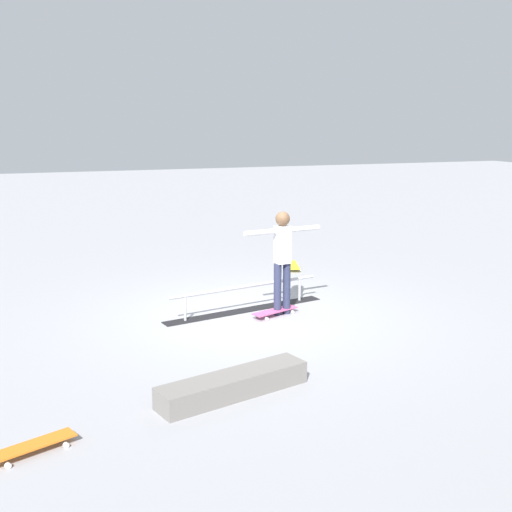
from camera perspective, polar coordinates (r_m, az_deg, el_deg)
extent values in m
plane|color=#9E9EA3|center=(10.04, -0.32, -5.32)|extent=(60.00, 60.00, 0.00)
cube|color=black|center=(10.28, -0.96, -4.87)|extent=(2.81, 0.79, 0.01)
cylinder|color=#B7B7BC|center=(10.78, 3.92, -3.02)|extent=(0.04, 0.04, 0.40)
cylinder|color=#B7B7BC|center=(9.75, -6.38, -4.71)|extent=(0.04, 0.04, 0.40)
cylinder|color=#B7B7BC|center=(10.17, -0.97, -2.76)|extent=(2.62, 0.57, 0.05)
cube|color=gray|center=(7.22, -2.03, -11.45)|extent=(1.84, 0.85, 0.25)
cylinder|color=#2D3351|center=(10.03, 2.76, -2.90)|extent=(0.14, 0.14, 0.83)
cylinder|color=#2D3351|center=(9.95, 1.94, -3.01)|extent=(0.14, 0.14, 0.83)
cube|color=white|center=(9.83, 2.39, 1.02)|extent=(0.24, 0.22, 0.59)
sphere|color=brown|center=(9.76, 2.41, 3.35)|extent=(0.22, 0.22, 0.22)
cylinder|color=white|center=(9.99, 4.30, 2.47)|extent=(0.56, 0.15, 0.08)
cylinder|color=white|center=(9.61, 0.42, 2.12)|extent=(0.56, 0.15, 0.08)
cube|color=#E05993|center=(10.00, 1.71, -4.92)|extent=(0.82, 0.46, 0.02)
cylinder|color=white|center=(9.76, 0.97, -5.67)|extent=(0.06, 0.05, 0.05)
cylinder|color=white|center=(9.93, 0.09, -5.36)|extent=(0.06, 0.05, 0.05)
cylinder|color=white|center=(10.12, 3.30, -5.05)|extent=(0.06, 0.05, 0.05)
cylinder|color=white|center=(10.28, 2.41, -4.77)|extent=(0.06, 0.05, 0.05)
cube|color=orange|center=(6.44, -19.41, -15.69)|extent=(0.82, 0.48, 0.02)
cylinder|color=white|center=(6.29, -21.35, -17.11)|extent=(0.06, 0.05, 0.05)
cylinder|color=white|center=(6.46, -16.66, -15.94)|extent=(0.06, 0.05, 0.05)
cylinder|color=white|center=(6.65, -17.53, -15.15)|extent=(0.06, 0.05, 0.05)
cube|color=yellow|center=(13.13, 3.32, -0.80)|extent=(0.42, 0.82, 0.02)
cylinder|color=white|center=(12.89, 3.97, -1.29)|extent=(0.04, 0.06, 0.05)
cylinder|color=white|center=(12.86, 2.95, -1.31)|extent=(0.04, 0.06, 0.05)
cylinder|color=white|center=(13.42, 3.66, -0.75)|extent=(0.04, 0.06, 0.05)
cylinder|color=white|center=(13.39, 2.68, -0.77)|extent=(0.04, 0.06, 0.05)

